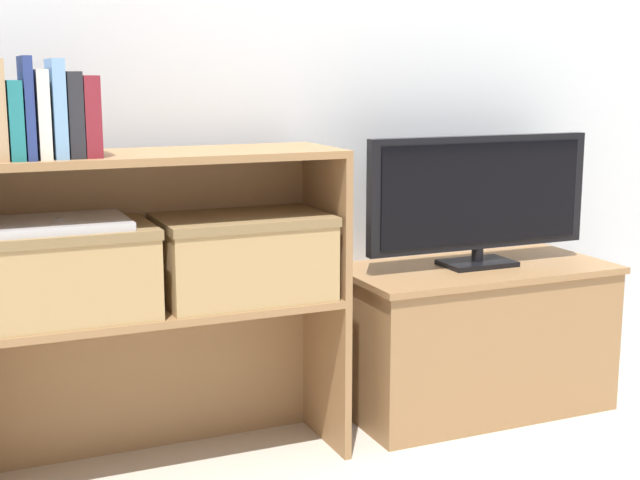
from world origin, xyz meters
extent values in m
plane|color=#BCB2A3|center=(0.00, 0.00, 0.00)|extent=(16.00, 16.00, 0.00)
cube|color=silver|center=(0.00, 0.44, 1.20)|extent=(10.00, 0.05, 2.40)
cube|color=olive|center=(0.55, 0.20, 0.22)|extent=(0.81, 0.40, 0.44)
cube|color=olive|center=(0.55, 0.20, 0.45)|extent=(0.83, 0.42, 0.02)
cube|color=black|center=(0.55, 0.20, 0.47)|extent=(0.22, 0.14, 0.02)
cylinder|color=black|center=(0.55, 0.20, 0.49)|extent=(0.04, 0.04, 0.04)
cube|color=black|center=(0.55, 0.20, 0.69)|extent=(0.75, 0.04, 0.34)
cube|color=black|center=(0.55, 0.18, 0.69)|extent=(0.69, 0.00, 0.30)
cube|color=olive|center=(0.02, 0.16, 0.22)|extent=(0.02, 0.32, 0.45)
cube|color=olive|center=(-0.46, 0.31, 0.22)|extent=(0.94, 0.02, 0.45)
cube|color=olive|center=(-0.46, 0.16, 0.44)|extent=(0.94, 0.32, 0.02)
cube|color=olive|center=(0.02, 0.16, 0.65)|extent=(0.02, 0.32, 0.40)
cube|color=olive|center=(-0.46, 0.31, 0.65)|extent=(0.94, 0.02, 0.40)
cube|color=olive|center=(-0.46, 0.16, 0.84)|extent=(0.94, 0.32, 0.02)
cube|color=#1E7075|center=(-0.79, 0.10, 0.94)|extent=(0.03, 0.16, 0.18)
cube|color=navy|center=(-0.76, 0.10, 0.96)|extent=(0.02, 0.16, 0.23)
cube|color=silver|center=(-0.73, 0.10, 0.95)|extent=(0.03, 0.14, 0.20)
cube|color=#709ECC|center=(-0.69, 0.10, 0.96)|extent=(0.03, 0.15, 0.23)
cube|color=#232328|center=(-0.66, 0.10, 0.95)|extent=(0.03, 0.13, 0.20)
cube|color=maroon|center=(-0.62, 0.10, 0.94)|extent=(0.04, 0.13, 0.19)
cube|color=tan|center=(-0.70, 0.14, 0.56)|extent=(0.44, 0.28, 0.22)
cube|color=olive|center=(-0.70, 0.14, 0.66)|extent=(0.45, 0.28, 0.02)
cube|color=tan|center=(-0.23, 0.14, 0.56)|extent=(0.44, 0.28, 0.22)
cube|color=olive|center=(-0.23, 0.14, 0.66)|extent=(0.45, 0.28, 0.02)
cube|color=#BCBCC1|center=(-0.70, 0.14, 0.68)|extent=(0.32, 0.25, 0.02)
cylinder|color=#99999E|center=(-0.70, 0.14, 0.70)|extent=(0.02, 0.02, 0.00)
camera|label=1|loc=(-0.97, -2.06, 1.04)|focal=50.00mm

